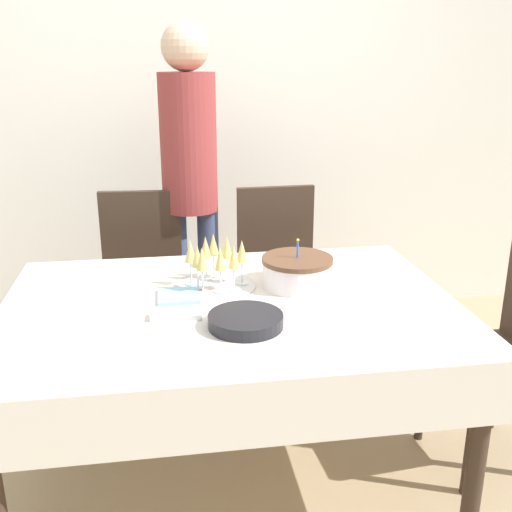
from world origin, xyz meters
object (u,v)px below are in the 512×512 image
(plate_stack_main, at_px, (246,321))
(champagne_tray, at_px, (215,263))
(dining_chair_right_end, at_px, (512,339))
(birthday_cake, at_px, (297,271))
(person_standing, at_px, (189,167))
(dining_chair_far_left, at_px, (142,282))
(dining_chair_far_right, at_px, (280,274))

(plate_stack_main, bearing_deg, champagne_tray, 99.94)
(dining_chair_right_end, xyz_separation_m, champagne_tray, (-1.16, 0.16, 0.33))
(champagne_tray, height_order, plate_stack_main, champagne_tray)
(birthday_cake, xyz_separation_m, champagne_tray, (-0.31, 0.04, 0.04))
(dining_chair_right_end, distance_m, person_standing, 1.68)
(dining_chair_far_left, distance_m, person_standing, 0.62)
(birthday_cake, height_order, plate_stack_main, birthday_cake)
(person_standing, bearing_deg, dining_chair_right_end, -40.75)
(dining_chair_far_left, bearing_deg, champagne_tray, -66.55)
(dining_chair_far_left, height_order, person_standing, person_standing)
(dining_chair_far_left, bearing_deg, dining_chair_far_right, 0.02)
(person_standing, bearing_deg, dining_chair_far_right, -21.38)
(dining_chair_right_end, bearing_deg, champagne_tray, 172.30)
(dining_chair_right_end, relative_size, champagne_tray, 3.14)
(dining_chair_far_right, bearing_deg, birthday_cake, -96.22)
(dining_chair_far_right, height_order, birthday_cake, dining_chair_far_right)
(birthday_cake, bearing_deg, person_standing, 111.04)
(dining_chair_far_right, distance_m, birthday_cake, 0.81)
(dining_chair_far_right, relative_size, plate_stack_main, 3.99)
(plate_stack_main, bearing_deg, dining_chair_right_end, 11.12)
(birthday_cake, distance_m, person_standing, 1.01)
(champagne_tray, relative_size, person_standing, 0.18)
(dining_chair_far_right, xyz_separation_m, person_standing, (-0.43, 0.17, 0.53))
(dining_chair_far_right, bearing_deg, person_standing, 158.62)
(dining_chair_far_left, xyz_separation_m, champagne_tray, (0.31, -0.71, 0.33))
(dining_chair_right_end, relative_size, person_standing, 0.55)
(birthday_cake, relative_size, plate_stack_main, 1.10)
(dining_chair_right_end, relative_size, birthday_cake, 3.62)
(plate_stack_main, relative_size, person_standing, 0.14)
(dining_chair_right_end, xyz_separation_m, person_standing, (-1.20, 1.04, 0.53))
(champagne_tray, bearing_deg, plate_stack_main, -80.06)
(dining_chair_far_left, bearing_deg, birthday_cake, -50.49)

